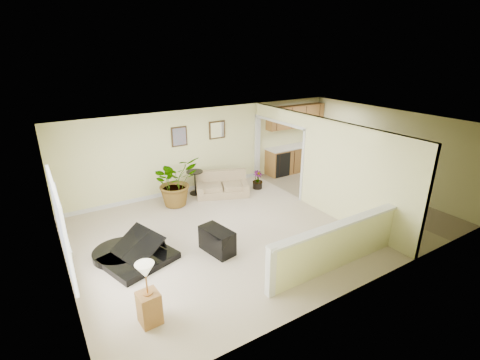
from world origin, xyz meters
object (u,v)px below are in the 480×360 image
palm_plant (175,182)px  lamp_stand (148,298)px  piano_bench (217,240)px  accent_table (195,179)px  piano (133,237)px  loveseat (221,183)px  small_plant (258,181)px

palm_plant → lamp_stand: 4.56m
piano_bench → accent_table: bearing=73.2°
piano → piano_bench: (1.60, -0.65, -0.25)m
piano → accent_table: bearing=26.8°
lamp_stand → loveseat: bearing=48.8°
accent_table → small_plant: accent_table is taller
small_plant → lamp_stand: lamp_stand is taller
piano → lamp_stand: size_ratio=1.63×
piano_bench → accent_table: (0.96, 3.19, 0.19)m
piano → small_plant: size_ratio=3.14×
piano → loveseat: 3.87m
piano_bench → lamp_stand: size_ratio=0.73×
small_plant → loveseat: bearing=169.5°
accent_table → palm_plant: size_ratio=0.49×
accent_table → small_plant: 1.97m
piano_bench → accent_table: size_ratio=1.12×
piano → piano_bench: bearing=-40.0°
piano → small_plant: (4.41, 1.91, -0.28)m
accent_table → lamp_stand: bearing=-122.7°
loveseat → accent_table: loveseat is taller
accent_table → loveseat: bearing=-31.9°
loveseat → small_plant: (1.18, -0.22, -0.09)m
small_plant → accent_table: bearing=161.1°
piano → small_plant: 4.81m
piano → small_plant: bearing=5.4°
piano → accent_table: size_ratio=2.50×
small_plant → lamp_stand: 6.08m
accent_table → palm_plant: bearing=-151.8°
accent_table → palm_plant: palm_plant is taller
piano → small_plant: piano is taller
palm_plant → small_plant: 2.67m
small_plant → lamp_stand: size_ratio=0.52×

